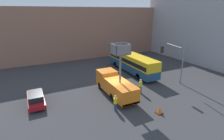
{
  "coord_description": "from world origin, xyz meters",
  "views": [
    {
      "loc": [
        -9.31,
        -17.34,
        10.1
      ],
      "look_at": [
        -0.03,
        1.28,
        3.04
      ],
      "focal_mm": 28.0,
      "sensor_mm": 36.0,
      "label": 1
    }
  ],
  "objects_px": {
    "utility_truck": "(115,84)",
    "road_worker_near_truck": "(115,103)",
    "traffic_cone_near_truck": "(160,110)",
    "road_worker_directing": "(141,86)",
    "parked_car_curbside": "(36,98)",
    "traffic_light_pole": "(176,57)",
    "city_bus": "(132,62)"
  },
  "relations": [
    {
      "from": "city_bus",
      "to": "parked_car_curbside",
      "type": "bearing_deg",
      "value": 87.36
    },
    {
      "from": "traffic_light_pole",
      "to": "road_worker_near_truck",
      "type": "height_order",
      "value": "traffic_light_pole"
    },
    {
      "from": "utility_truck",
      "to": "road_worker_near_truck",
      "type": "distance_m",
      "value": 3.7
    },
    {
      "from": "utility_truck",
      "to": "traffic_cone_near_truck",
      "type": "relative_size",
      "value": 9.26
    },
    {
      "from": "utility_truck",
      "to": "road_worker_directing",
      "type": "relative_size",
      "value": 3.9
    },
    {
      "from": "traffic_cone_near_truck",
      "to": "road_worker_directing",
      "type": "bearing_deg",
      "value": 78.33
    },
    {
      "from": "road_worker_near_truck",
      "to": "parked_car_curbside",
      "type": "bearing_deg",
      "value": 2.18
    },
    {
      "from": "road_worker_directing",
      "to": "parked_car_curbside",
      "type": "xyz_separation_m",
      "value": [
        -12.28,
        2.95,
        -0.24
      ]
    },
    {
      "from": "traffic_cone_near_truck",
      "to": "parked_car_curbside",
      "type": "distance_m",
      "value": 13.72
    },
    {
      "from": "city_bus",
      "to": "traffic_light_pole",
      "type": "bearing_deg",
      "value": 179.68
    },
    {
      "from": "traffic_light_pole",
      "to": "traffic_cone_near_truck",
      "type": "xyz_separation_m",
      "value": [
        -6.84,
        -5.1,
        -3.68
      ]
    },
    {
      "from": "road_worker_near_truck",
      "to": "traffic_cone_near_truck",
      "type": "distance_m",
      "value": 4.64
    },
    {
      "from": "city_bus",
      "to": "parked_car_curbside",
      "type": "relative_size",
      "value": 2.61
    },
    {
      "from": "road_worker_near_truck",
      "to": "parked_car_curbside",
      "type": "height_order",
      "value": "road_worker_near_truck"
    },
    {
      "from": "road_worker_near_truck",
      "to": "road_worker_directing",
      "type": "bearing_deg",
      "value": -117.99
    },
    {
      "from": "utility_truck",
      "to": "parked_car_curbside",
      "type": "relative_size",
      "value": 1.61
    },
    {
      "from": "traffic_cone_near_truck",
      "to": "city_bus",
      "type": "bearing_deg",
      "value": 70.3
    },
    {
      "from": "road_worker_directing",
      "to": "utility_truck",
      "type": "bearing_deg",
      "value": 88.18
    },
    {
      "from": "city_bus",
      "to": "traffic_light_pole",
      "type": "height_order",
      "value": "traffic_light_pole"
    },
    {
      "from": "utility_truck",
      "to": "traffic_cone_near_truck",
      "type": "bearing_deg",
      "value": -69.82
    },
    {
      "from": "traffic_cone_near_truck",
      "to": "utility_truck",
      "type": "bearing_deg",
      "value": 110.18
    },
    {
      "from": "utility_truck",
      "to": "city_bus",
      "type": "relative_size",
      "value": 0.62
    },
    {
      "from": "parked_car_curbside",
      "to": "road_worker_directing",
      "type": "bearing_deg",
      "value": -13.52
    },
    {
      "from": "utility_truck",
      "to": "road_worker_near_truck",
      "type": "xyz_separation_m",
      "value": [
        -1.66,
        -3.26,
        -0.57
      ]
    },
    {
      "from": "road_worker_directing",
      "to": "parked_car_curbside",
      "type": "distance_m",
      "value": 12.64
    },
    {
      "from": "traffic_light_pole",
      "to": "road_worker_directing",
      "type": "xyz_separation_m",
      "value": [
        -5.84,
        -0.26,
        -3.11
      ]
    },
    {
      "from": "traffic_light_pole",
      "to": "parked_car_curbside",
      "type": "relative_size",
      "value": 1.3
    },
    {
      "from": "road_worker_near_truck",
      "to": "parked_car_curbside",
      "type": "distance_m",
      "value": 9.11
    },
    {
      "from": "city_bus",
      "to": "traffic_light_pole",
      "type": "distance_m",
      "value": 7.95
    },
    {
      "from": "road_worker_directing",
      "to": "traffic_cone_near_truck",
      "type": "xyz_separation_m",
      "value": [
        -1.0,
        -4.84,
        -0.58
      ]
    },
    {
      "from": "road_worker_near_truck",
      "to": "city_bus",
      "type": "bearing_deg",
      "value": -93.17
    },
    {
      "from": "road_worker_near_truck",
      "to": "traffic_cone_near_truck",
      "type": "bearing_deg",
      "value": -177.33
    }
  ]
}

